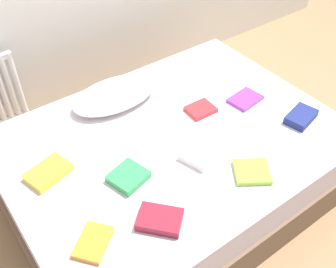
{
  "coord_description": "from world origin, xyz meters",
  "views": [
    {
      "loc": [
        -1.05,
        -1.38,
        2.11
      ],
      "look_at": [
        0.0,
        0.05,
        0.48
      ],
      "focal_mm": 42.36,
      "sensor_mm": 36.0,
      "label": 1
    }
  ],
  "objects": [
    {
      "name": "textbook_maroon",
      "position": [
        -0.42,
        -0.45,
        0.52
      ],
      "size": [
        0.25,
        0.26,
        0.05
      ],
      "primitive_type": "cube",
      "rotation": [
        0.0,
        0.0,
        -0.84
      ],
      "color": "maroon",
      "rests_on": "bed"
    },
    {
      "name": "textbook_yellow",
      "position": [
        -0.73,
        0.15,
        0.52
      ],
      "size": [
        0.26,
        0.21,
        0.04
      ],
      "primitive_type": "cube",
      "rotation": [
        0.0,
        0.0,
        0.27
      ],
      "color": "yellow",
      "rests_on": "bed"
    },
    {
      "name": "textbook_white",
      "position": [
        0.04,
        -0.22,
        0.52
      ],
      "size": [
        0.28,
        0.23,
        0.04
      ],
      "primitive_type": "cube",
      "rotation": [
        0.0,
        0.0,
        0.3
      ],
      "color": "white",
      "rests_on": "bed"
    },
    {
      "name": "textbook_orange",
      "position": [
        -0.73,
        -0.37,
        0.51
      ],
      "size": [
        0.24,
        0.23,
        0.03
      ],
      "primitive_type": "cube",
      "rotation": [
        0.0,
        0.0,
        0.67
      ],
      "color": "orange",
      "rests_on": "bed"
    },
    {
      "name": "ground_plane",
      "position": [
        0.0,
        0.0,
        0.0
      ],
      "size": [
        8.0,
        8.0,
        0.0
      ],
      "primitive_type": "plane",
      "color": "#93704C"
    },
    {
      "name": "textbook_red",
      "position": [
        0.28,
        0.08,
        0.51
      ],
      "size": [
        0.18,
        0.15,
        0.03
      ],
      "primitive_type": "cube",
      "rotation": [
        0.0,
        0.0,
        -0.04
      ],
      "color": "red",
      "rests_on": "bed"
    },
    {
      "name": "textbook_purple",
      "position": [
        0.59,
        -0.01,
        0.51
      ],
      "size": [
        0.23,
        0.18,
        0.02
      ],
      "primitive_type": "cube",
      "rotation": [
        0.0,
        0.0,
        0.13
      ],
      "color": "purple",
      "rests_on": "bed"
    },
    {
      "name": "textbook_lime",
      "position": [
        0.17,
        -0.49,
        0.51
      ],
      "size": [
        0.25,
        0.25,
        0.03
      ],
      "primitive_type": "cube",
      "rotation": [
        0.0,
        0.0,
        -0.6
      ],
      "color": "#8CC638",
      "rests_on": "bed"
    },
    {
      "name": "pillow",
      "position": [
        -0.1,
        0.5,
        0.55
      ],
      "size": [
        0.59,
        0.34,
        0.11
      ],
      "primitive_type": "ellipsoid",
      "color": "white",
      "rests_on": "bed"
    },
    {
      "name": "bed",
      "position": [
        0.0,
        0.0,
        0.25
      ],
      "size": [
        2.0,
        1.5,
        0.5
      ],
      "color": "brown",
      "rests_on": "ground"
    },
    {
      "name": "textbook_navy",
      "position": [
        0.73,
        -0.35,
        0.52
      ],
      "size": [
        0.23,
        0.18,
        0.05
      ],
      "primitive_type": "cube",
      "rotation": [
        0.0,
        0.0,
        0.23
      ],
      "color": "navy",
      "rests_on": "bed"
    },
    {
      "name": "textbook_green",
      "position": [
        -0.4,
        -0.13,
        0.52
      ],
      "size": [
        0.22,
        0.21,
        0.04
      ],
      "primitive_type": "cube",
      "rotation": [
        0.0,
        0.0,
        0.26
      ],
      "color": "green",
      "rests_on": "bed"
    }
  ]
}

